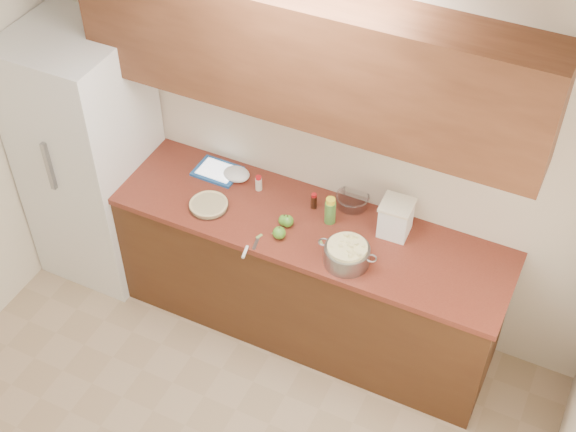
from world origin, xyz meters
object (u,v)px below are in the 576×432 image
at_px(flour_canister, 396,218).
at_px(tablet, 217,171).
at_px(pie, 209,205).
at_px(colander, 347,254).

relative_size(flour_canister, tablet, 0.79).
bearing_deg(flour_canister, pie, -164.97).
xyz_separation_m(pie, tablet, (-0.11, 0.30, -0.01)).
bearing_deg(flour_canister, tablet, 179.24).
xyz_separation_m(pie, colander, (0.92, -0.05, 0.04)).
relative_size(pie, colander, 0.69).
bearing_deg(pie, tablet, 110.27).
bearing_deg(tablet, pie, -68.73).
height_order(colander, flour_canister, flour_canister).
distance_m(colander, flour_canister, 0.38).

